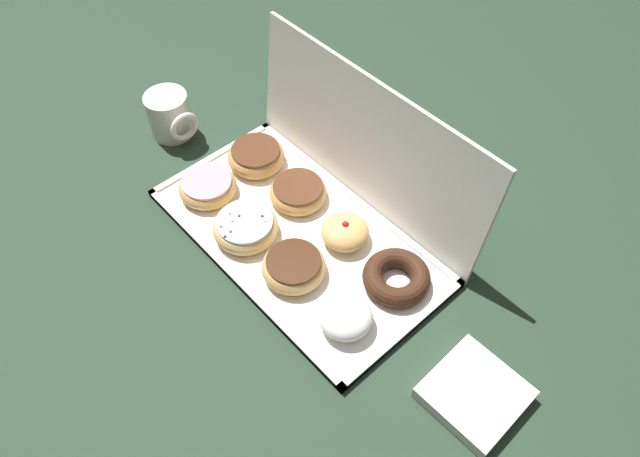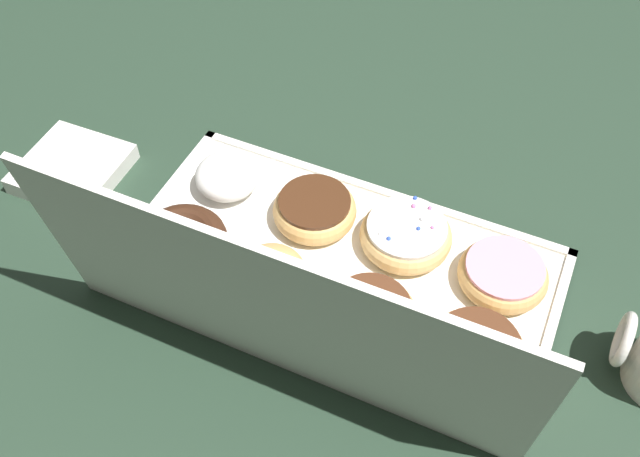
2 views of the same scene
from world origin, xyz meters
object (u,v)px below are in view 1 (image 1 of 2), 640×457
(jelly_filled_donut_6, at_px, (345,232))
(coffee_mug, at_px, (170,115))
(pink_frosted_donut_0, at_px, (207,186))
(chocolate_frosted_donut_4, at_px, (256,156))
(chocolate_cake_ring_donut_7, at_px, (396,277))
(chocolate_frosted_donut_5, at_px, (298,192))
(chocolate_frosted_donut_2, at_px, (294,266))
(powdered_filled_donut_3, at_px, (346,317))
(sprinkle_donut_1, at_px, (245,227))
(donut_box, at_px, (297,237))
(napkin_stack, at_px, (476,393))

(jelly_filled_donut_6, height_order, coffee_mug, coffee_mug)
(pink_frosted_donut_0, xyz_separation_m, chocolate_frosted_donut_4, (-0.00, 0.12, 0.00))
(chocolate_cake_ring_donut_7, bearing_deg, chocolate_frosted_donut_5, 179.42)
(pink_frosted_donut_0, height_order, coffee_mug, coffee_mug)
(chocolate_frosted_donut_2, distance_m, powdered_filled_donut_3, 0.14)
(sprinkle_donut_1, xyz_separation_m, chocolate_frosted_donut_5, (-0.00, 0.13, -0.00))
(chocolate_frosted_donut_4, distance_m, chocolate_cake_ring_donut_7, 0.40)
(coffee_mug, bearing_deg, jelly_filled_donut_6, 8.32)
(chocolate_frosted_donut_4, bearing_deg, chocolate_frosted_donut_2, -24.95)
(pink_frosted_donut_0, xyz_separation_m, powdered_filled_donut_3, (0.40, -0.00, 0.01))
(chocolate_frosted_donut_2, distance_m, coffee_mug, 0.47)
(chocolate_frosted_donut_2, height_order, coffee_mug, coffee_mug)
(chocolate_frosted_donut_2, relative_size, chocolate_cake_ring_donut_7, 0.95)
(pink_frosted_donut_0, bearing_deg, sprinkle_donut_1, -3.50)
(donut_box, distance_m, chocolate_frosted_donut_2, 0.09)
(pink_frosted_donut_0, height_order, sprinkle_donut_1, sprinkle_donut_1)
(sprinkle_donut_1, distance_m, chocolate_frosted_donut_4, 0.19)
(jelly_filled_donut_6, height_order, napkin_stack, jelly_filled_donut_6)
(chocolate_cake_ring_donut_7, bearing_deg, powdered_filled_donut_3, -89.98)
(pink_frosted_donut_0, distance_m, chocolate_frosted_donut_4, 0.12)
(powdered_filled_donut_3, bearing_deg, napkin_stack, 16.20)
(chocolate_frosted_donut_2, bearing_deg, napkin_stack, 9.76)
(chocolate_frosted_donut_2, height_order, jelly_filled_donut_6, jelly_filled_donut_6)
(sprinkle_donut_1, bearing_deg, jelly_filled_donut_6, 43.97)
(chocolate_frosted_donut_4, xyz_separation_m, jelly_filled_donut_6, (0.27, -0.00, 0.00))
(donut_box, height_order, napkin_stack, napkin_stack)
(donut_box, relative_size, chocolate_frosted_donut_4, 4.80)
(coffee_mug, bearing_deg, pink_frosted_donut_0, -14.19)
(powdered_filled_donut_3, bearing_deg, coffee_mug, 174.86)
(jelly_filled_donut_6, bearing_deg, chocolate_frosted_donut_5, 178.99)
(chocolate_frosted_donut_4, height_order, napkin_stack, chocolate_frosted_donut_4)
(jelly_filled_donut_6, bearing_deg, pink_frosted_donut_0, -155.65)
(jelly_filled_donut_6, relative_size, napkin_stack, 0.65)
(pink_frosted_donut_0, relative_size, chocolate_frosted_donut_4, 0.98)
(chocolate_cake_ring_donut_7, bearing_deg, pink_frosted_donut_0, -163.14)
(jelly_filled_donut_6, bearing_deg, chocolate_frosted_donut_2, -92.68)
(chocolate_frosted_donut_2, distance_m, napkin_stack, 0.36)
(jelly_filled_donut_6, bearing_deg, sprinkle_donut_1, -136.03)
(donut_box, distance_m, pink_frosted_donut_0, 0.21)
(pink_frosted_donut_0, xyz_separation_m, chocolate_cake_ring_donut_7, (0.40, 0.12, -0.00))
(sprinkle_donut_1, relative_size, chocolate_frosted_donut_2, 1.07)
(jelly_filled_donut_6, distance_m, chocolate_cake_ring_donut_7, 0.13)
(donut_box, bearing_deg, chocolate_frosted_donut_4, 162.87)
(sprinkle_donut_1, bearing_deg, chocolate_frosted_donut_5, 90.92)
(powdered_filled_donut_3, distance_m, chocolate_frosted_donut_4, 0.41)
(powdered_filled_donut_3, xyz_separation_m, chocolate_frosted_donut_5, (-0.26, 0.12, -0.01))
(chocolate_frosted_donut_5, relative_size, jelly_filled_donut_6, 1.27)
(powdered_filled_donut_3, xyz_separation_m, chocolate_frosted_donut_4, (-0.40, 0.12, -0.00))
(chocolate_frosted_donut_4, relative_size, chocolate_frosted_donut_5, 1.04)
(pink_frosted_donut_0, relative_size, napkin_stack, 0.83)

